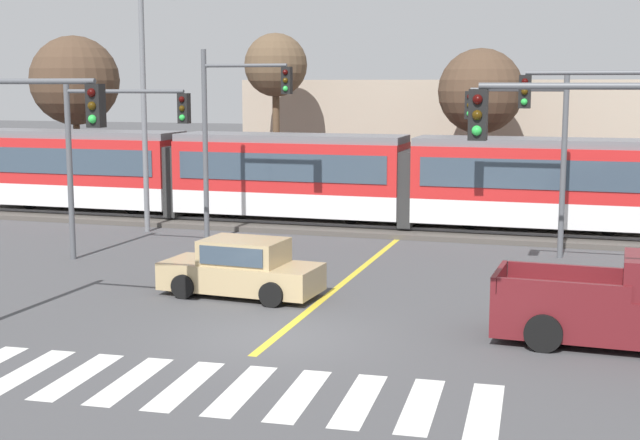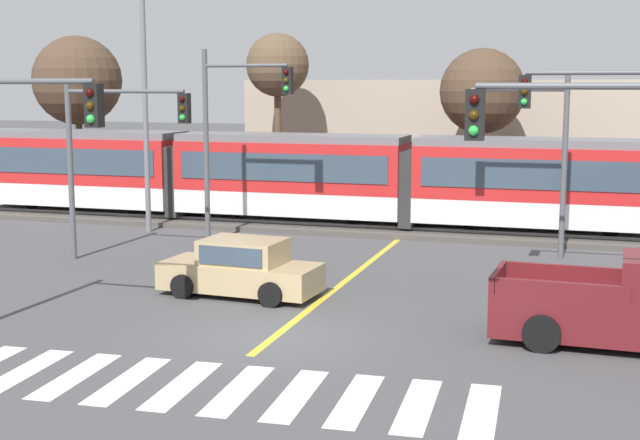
# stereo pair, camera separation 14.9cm
# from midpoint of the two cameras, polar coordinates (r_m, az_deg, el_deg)

# --- Properties ---
(ground_plane) EXTENTS (200.00, 200.00, 0.00)m
(ground_plane) POSITION_cam_midpoint_polar(r_m,az_deg,el_deg) (19.84, -3.12, -7.55)
(ground_plane) COLOR #474749
(track_bed) EXTENTS (120.00, 4.00, 0.18)m
(track_bed) POSITION_cam_midpoint_polar(r_m,az_deg,el_deg) (34.07, 5.51, -0.56)
(track_bed) COLOR #4C4742
(track_bed) RESTS_ON ground
(rail_near) EXTENTS (120.00, 0.08, 0.10)m
(rail_near) POSITION_cam_midpoint_polar(r_m,az_deg,el_deg) (33.35, 5.27, -0.52)
(rail_near) COLOR #939399
(rail_near) RESTS_ON track_bed
(rail_far) EXTENTS (120.00, 0.08, 0.10)m
(rail_far) POSITION_cam_midpoint_polar(r_m,az_deg,el_deg) (34.74, 5.75, -0.15)
(rail_far) COLOR #939399
(rail_far) RESTS_ON track_bed
(light_rail_tram) EXTENTS (28.00, 2.64, 3.43)m
(light_rail_tram) POSITION_cam_midpoint_polar(r_m,az_deg,el_deg) (35.01, -2.00, 2.95)
(light_rail_tram) COLOR silver
(light_rail_tram) RESTS_ON track_bed
(crosswalk_stripe_1) EXTENTS (0.70, 2.82, 0.01)m
(crosswalk_stripe_1) POSITION_cam_midpoint_polar(r_m,az_deg,el_deg) (18.51, -18.48, -9.20)
(crosswalk_stripe_1) COLOR silver
(crosswalk_stripe_1) RESTS_ON ground
(crosswalk_stripe_2) EXTENTS (0.70, 2.82, 0.01)m
(crosswalk_stripe_2) POSITION_cam_midpoint_polar(r_m,az_deg,el_deg) (17.96, -15.46, -9.61)
(crosswalk_stripe_2) COLOR silver
(crosswalk_stripe_2) RESTS_ON ground
(crosswalk_stripe_3) EXTENTS (0.70, 2.82, 0.01)m
(crosswalk_stripe_3) POSITION_cam_midpoint_polar(r_m,az_deg,el_deg) (17.47, -12.26, -10.01)
(crosswalk_stripe_3) COLOR silver
(crosswalk_stripe_3) RESTS_ON ground
(crosswalk_stripe_4) EXTENTS (0.70, 2.82, 0.01)m
(crosswalk_stripe_4) POSITION_cam_midpoint_polar(r_m,az_deg,el_deg) (17.03, -8.88, -10.41)
(crosswalk_stripe_4) COLOR silver
(crosswalk_stripe_4) RESTS_ON ground
(crosswalk_stripe_5) EXTENTS (0.70, 2.82, 0.01)m
(crosswalk_stripe_5) POSITION_cam_midpoint_polar(r_m,az_deg,el_deg) (16.66, -5.32, -10.79)
(crosswalk_stripe_5) COLOR silver
(crosswalk_stripe_5) RESTS_ON ground
(crosswalk_stripe_6) EXTENTS (0.70, 2.82, 0.01)m
(crosswalk_stripe_6) POSITION_cam_midpoint_polar(r_m,az_deg,el_deg) (16.35, -1.61, -11.13)
(crosswalk_stripe_6) COLOR silver
(crosswalk_stripe_6) RESTS_ON ground
(crosswalk_stripe_7) EXTENTS (0.70, 2.82, 0.01)m
(crosswalk_stripe_7) POSITION_cam_midpoint_polar(r_m,az_deg,el_deg) (16.10, 2.24, -11.45)
(crosswalk_stripe_7) COLOR silver
(crosswalk_stripe_7) RESTS_ON ground
(crosswalk_stripe_8) EXTENTS (0.70, 2.82, 0.01)m
(crosswalk_stripe_8) POSITION_cam_midpoint_polar(r_m,az_deg,el_deg) (15.94, 6.20, -11.72)
(crosswalk_stripe_8) COLOR silver
(crosswalk_stripe_8) RESTS_ON ground
(crosswalk_stripe_9) EXTENTS (0.70, 2.82, 0.01)m
(crosswalk_stripe_9) POSITION_cam_midpoint_polar(r_m,az_deg,el_deg) (15.84, 10.24, -11.93)
(crosswalk_stripe_9) COLOR silver
(crosswalk_stripe_9) RESTS_ON ground
(lane_centre_line) EXTENTS (0.20, 14.49, 0.01)m
(lane_centre_line) POSITION_cam_midpoint_polar(r_m,az_deg,el_deg) (25.24, 1.39, -4.00)
(lane_centre_line) COLOR gold
(lane_centre_line) RESTS_ON ground
(sedan_crossing) EXTENTS (4.31, 2.14, 1.52)m
(sedan_crossing) POSITION_cam_midpoint_polar(r_m,az_deg,el_deg) (23.63, -5.22, -3.18)
(sedan_crossing) COLOR tan
(sedan_crossing) RESTS_ON ground
(pickup_truck) EXTENTS (5.47, 2.39, 1.98)m
(pickup_truck) POSITION_cam_midpoint_polar(r_m,az_deg,el_deg) (20.09, 19.03, -5.34)
(pickup_truck) COLOR maroon
(pickup_truck) RESTS_ON ground
(traffic_light_far_left) EXTENTS (3.25, 0.38, 6.73)m
(traffic_light_far_left) POSITION_cam_midpoint_polar(r_m,az_deg,el_deg) (30.77, -5.82, 6.38)
(traffic_light_far_left) COLOR #515459
(traffic_light_far_left) RESTS_ON ground
(traffic_light_near_right) EXTENTS (3.75, 0.38, 5.97)m
(traffic_light_near_right) POSITION_cam_midpoint_polar(r_m,az_deg,el_deg) (15.95, 17.73, 2.50)
(traffic_light_near_right) COLOR #515459
(traffic_light_near_right) RESTS_ON ground
(traffic_light_mid_left) EXTENTS (4.25, 0.38, 5.68)m
(traffic_light_mid_left) POSITION_cam_midpoint_polar(r_m,az_deg,el_deg) (28.38, -13.40, 5.00)
(traffic_light_mid_left) COLOR #515459
(traffic_light_mid_left) RESTS_ON ground
(traffic_light_mid_right) EXTENTS (4.25, 0.38, 6.17)m
(traffic_light_mid_right) POSITION_cam_midpoint_polar(r_m,az_deg,el_deg) (24.99, 18.63, 5.05)
(traffic_light_mid_right) COLOR #515459
(traffic_light_mid_right) RESTS_ON ground
(traffic_light_far_right) EXTENTS (3.25, 0.38, 5.83)m
(traffic_light_far_right) POSITION_cam_midpoint_polar(r_m,az_deg,el_deg) (29.33, 13.11, 5.09)
(traffic_light_far_right) COLOR #515459
(traffic_light_far_right) RESTS_ON ground
(traffic_light_near_left) EXTENTS (3.75, 0.38, 5.96)m
(traffic_light_near_left) POSITION_cam_midpoint_polar(r_m,az_deg,el_deg) (20.45, -19.66, 3.79)
(traffic_light_near_left) COLOR #515459
(traffic_light_near_left) RESTS_ON ground
(street_lamp_west) EXTENTS (1.88, 0.28, 8.97)m
(street_lamp_west) POSITION_cam_midpoint_polar(r_m,az_deg,el_deg) (33.98, -11.12, 7.66)
(street_lamp_west) COLOR slate
(street_lamp_west) RESTS_ON ground
(bare_tree_far_west) EXTENTS (4.31, 4.31, 7.87)m
(bare_tree_far_west) POSITION_cam_midpoint_polar(r_m,az_deg,el_deg) (45.32, -15.52, 8.57)
(bare_tree_far_west) COLOR brown
(bare_tree_far_west) RESTS_ON ground
(bare_tree_west) EXTENTS (2.80, 2.80, 7.79)m
(bare_tree_west) POSITION_cam_midpoint_polar(r_m,az_deg,el_deg) (40.07, -2.96, 9.75)
(bare_tree_west) COLOR brown
(bare_tree_west) RESTS_ON ground
(bare_tree_east) EXTENTS (3.54, 3.54, 7.03)m
(bare_tree_east) POSITION_cam_midpoint_polar(r_m,az_deg,el_deg) (37.91, 10.12, 8.08)
(bare_tree_east) COLOR brown
(bare_tree_east) RESTS_ON ground
(building_backdrop_far) EXTENTS (27.48, 6.00, 5.74)m
(building_backdrop_far) POSITION_cam_midpoint_polar(r_m,az_deg,el_deg) (43.72, 13.51, 4.95)
(building_backdrop_far) COLOR tan
(building_backdrop_far) RESTS_ON ground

